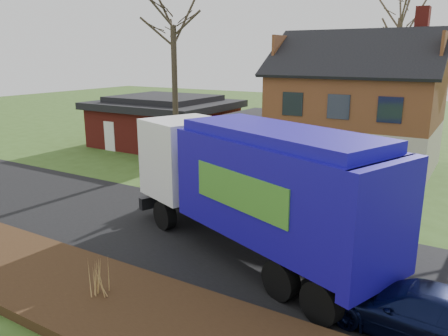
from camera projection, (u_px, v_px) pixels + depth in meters
The scene contains 10 objects.
ground at pixel (199, 236), 16.59m from camera, with size 120.00×120.00×0.00m, color #34501A.
road at pixel (199, 235), 16.59m from camera, with size 80.00×7.00×0.02m, color black.
mulch_verge at pixel (92, 296), 12.17m from camera, with size 80.00×3.50×0.30m, color #301E10.
main_house at pixel (348, 100), 26.34m from camera, with size 12.95×8.95×9.26m.
ranch_house at pixel (165, 121), 32.91m from camera, with size 9.80×8.20×3.70m.
garbage_truck at pixel (254, 182), 14.30m from camera, with size 10.92×6.49×4.55m.
silver_sedan at pixel (226, 179), 21.03m from camera, with size 1.82×5.23×1.72m, color #B1B4B9.
navy_wagon at pixel (420, 312), 10.49m from camera, with size 1.91×4.69×1.36m, color black.
tree_front_west at pixel (173, 3), 24.83m from camera, with size 3.89×3.89×11.55m.
grass_clump_mid at pixel (99, 277), 11.85m from camera, with size 0.37×0.30×1.02m.
Camera 1 is at (8.80, -12.68, 6.67)m, focal length 35.00 mm.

